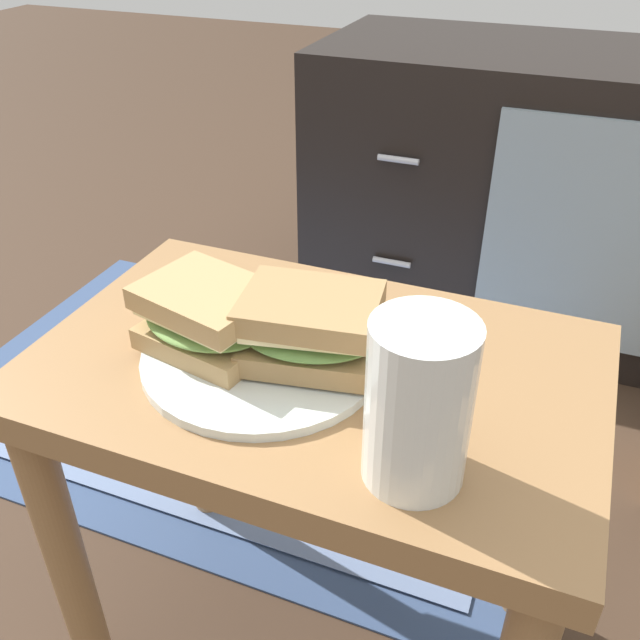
{
  "coord_description": "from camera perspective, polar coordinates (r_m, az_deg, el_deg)",
  "views": [
    {
      "loc": [
        0.21,
        -0.51,
        0.87
      ],
      "look_at": [
        0.01,
        0.0,
        0.51
      ],
      "focal_mm": 38.86,
      "sensor_mm": 36.0,
      "label": 1
    }
  ],
  "objects": [
    {
      "name": "ground_plane",
      "position": [
        1.03,
        -0.33,
        -24.48
      ],
      "size": [
        8.0,
        8.0,
        0.0
      ],
      "primitive_type": "plane",
      "color": "#3D2B1E"
    },
    {
      "name": "side_table",
      "position": [
        0.74,
        -0.42,
        -9.04
      ],
      "size": [
        0.56,
        0.36,
        0.46
      ],
      "color": "olive",
      "rests_on": "ground"
    },
    {
      "name": "tv_cabinet",
      "position": [
        1.57,
        18.06,
        9.89
      ],
      "size": [
        0.96,
        0.46,
        0.58
      ],
      "color": "black",
      "rests_on": "ground"
    },
    {
      "name": "area_rug",
      "position": [
        1.36,
        -5.35,
        -6.44
      ],
      "size": [
        1.17,
        0.76,
        0.01
      ],
      "color": "#384C72",
      "rests_on": "ground"
    },
    {
      "name": "plate",
      "position": [
        0.69,
        -4.74,
        -2.95
      ],
      "size": [
        0.24,
        0.24,
        0.01
      ],
      "primitive_type": "cylinder",
      "color": "silver",
      "rests_on": "side_table"
    },
    {
      "name": "sandwich_front",
      "position": [
        0.68,
        -9.18,
        0.29
      ],
      "size": [
        0.15,
        0.13,
        0.07
      ],
      "color": "tan",
      "rests_on": "plate"
    },
    {
      "name": "sandwich_back",
      "position": [
        0.65,
        -0.38,
        -0.71
      ],
      "size": [
        0.15,
        0.13,
        0.07
      ],
      "color": "#9E7A4C",
      "rests_on": "plate"
    },
    {
      "name": "beer_glass",
      "position": [
        0.53,
        8.1,
        -7.01
      ],
      "size": [
        0.08,
        0.08,
        0.14
      ],
      "color": "silver",
      "rests_on": "side_table"
    }
  ]
}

